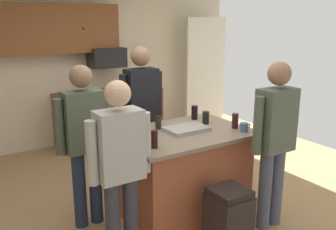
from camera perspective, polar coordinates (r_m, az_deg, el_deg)
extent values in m
plane|color=tan|center=(4.28, -2.37, -14.42)|extent=(7.04, 7.04, 0.00)
cube|color=beige|center=(6.37, -15.41, 7.11)|extent=(6.40, 0.10, 2.60)
cube|color=white|center=(7.26, 5.78, 6.84)|extent=(0.90, 0.06, 2.00)
cube|color=brown|center=(6.02, -18.94, 12.43)|extent=(2.40, 0.35, 0.75)
sphere|color=#4C3823|center=(6.02, -12.81, 12.84)|extent=(0.04, 0.04, 0.04)
cube|color=brown|center=(6.44, -8.95, -0.18)|extent=(1.80, 0.60, 0.90)
sphere|color=#4C3823|center=(6.36, -4.09, -0.23)|extent=(0.04, 0.04, 0.04)
cube|color=black|center=(6.28, -9.39, 8.72)|extent=(0.56, 0.40, 0.32)
cube|color=#AD5638|center=(4.03, 2.33, -9.22)|extent=(1.23, 0.84, 0.90)
cube|color=gray|center=(3.86, 2.40, -2.85)|extent=(1.37, 0.98, 0.04)
cylinder|color=#4C5166|center=(3.90, 14.65, -11.17)|extent=(0.13, 0.13, 0.82)
cylinder|color=#4C5166|center=(4.02, 16.33, -10.51)|extent=(0.13, 0.13, 0.82)
cube|color=#4C5647|center=(3.71, 16.25, -0.75)|extent=(0.38, 0.22, 0.62)
sphere|color=#8C664C|center=(3.63, 16.76, 6.11)|extent=(0.22, 0.22, 0.22)
cylinder|color=#4C5647|center=(3.55, 13.66, -1.62)|extent=(0.09, 0.09, 0.55)
cylinder|color=#4C5647|center=(3.90, 18.57, -0.51)|extent=(0.09, 0.09, 0.55)
cylinder|color=#232D4C|center=(3.92, -13.43, -11.12)|extent=(0.13, 0.13, 0.81)
cylinder|color=#232D4C|center=(3.97, -11.08, -10.63)|extent=(0.13, 0.13, 0.81)
cube|color=#4C5647|center=(3.70, -12.84, -0.96)|extent=(0.38, 0.22, 0.60)
sphere|color=#8C664C|center=(3.61, -13.23, 5.81)|extent=(0.22, 0.22, 0.22)
cylinder|color=#4C5647|center=(3.63, -16.37, -1.79)|extent=(0.09, 0.09, 0.54)
cylinder|color=#4C5647|center=(3.79, -9.41, -0.73)|extent=(0.09, 0.09, 0.54)
cylinder|color=#383842|center=(4.64, -4.86, -6.21)|extent=(0.13, 0.13, 0.86)
cylinder|color=#383842|center=(4.72, -3.03, -5.82)|extent=(0.13, 0.13, 0.86)
cube|color=black|center=(4.47, -4.11, 3.03)|extent=(0.38, 0.22, 0.64)
sphere|color=#8C664C|center=(4.40, -4.22, 9.01)|extent=(0.23, 0.23, 0.23)
cylinder|color=black|center=(4.37, -6.87, 2.44)|extent=(0.09, 0.09, 0.58)
cylinder|color=black|center=(4.59, -1.47, 3.14)|extent=(0.09, 0.09, 0.58)
cylinder|color=#383842|center=(3.31, -8.45, -16.16)|extent=(0.13, 0.13, 0.78)
cylinder|color=#383842|center=(3.37, -5.72, -15.45)|extent=(0.13, 0.13, 0.78)
cube|color=#B7B7B2|center=(3.05, -7.47, -4.64)|extent=(0.38, 0.22, 0.59)
sphere|color=beige|center=(2.94, -7.75, 3.29)|extent=(0.21, 0.21, 0.21)
cylinder|color=#B7B7B2|center=(2.97, -11.66, -5.78)|extent=(0.09, 0.09, 0.53)
cylinder|color=#B7B7B2|center=(3.16, -3.52, -4.25)|extent=(0.09, 0.09, 0.53)
cylinder|color=black|center=(3.93, -1.50, -1.17)|extent=(0.07, 0.07, 0.14)
cylinder|color=black|center=(4.14, 5.82, -0.41)|extent=(0.07, 0.07, 0.14)
cylinder|color=black|center=(4.02, 10.28, -0.89)|extent=(0.07, 0.07, 0.16)
cylinder|color=black|center=(4.32, 4.10, 0.39)|extent=(0.07, 0.07, 0.16)
cylinder|color=black|center=(3.36, -2.10, -3.77)|extent=(0.06, 0.06, 0.16)
cylinder|color=#4C6B99|center=(3.93, 11.61, -1.85)|extent=(0.09, 0.09, 0.09)
torus|color=#4C6B99|center=(3.97, 12.22, -1.65)|extent=(0.06, 0.01, 0.06)
cube|color=#B7B7BC|center=(3.88, 2.84, -2.31)|extent=(0.44, 0.30, 0.02)
cube|color=#A8A8AD|center=(3.88, 2.84, -2.03)|extent=(0.44, 0.30, 0.02)
cube|color=black|center=(3.56, 9.21, -16.02)|extent=(0.34, 0.34, 0.55)
cube|color=black|center=(3.41, 9.42, -11.61)|extent=(0.32, 0.32, 0.06)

